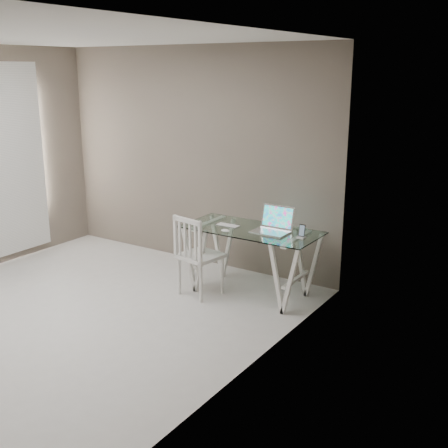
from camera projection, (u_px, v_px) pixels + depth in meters
name	position (u px, v px, depth m)	size (l,w,h in m)	color
room	(45.00, 148.00, 5.16)	(4.50, 4.52, 2.71)	#B5B3AE
desk	(250.00, 261.00, 6.15)	(1.50, 0.70, 0.75)	silver
chair	(196.00, 252.00, 6.05)	(0.48, 0.48, 0.91)	silver
laptop	(273.00, 226.00, 5.95)	(0.38, 0.33, 0.26)	silver
keyboard	(228.00, 225.00, 6.18)	(0.27, 0.12, 0.01)	silver
mouse	(225.00, 231.00, 5.93)	(0.10, 0.06, 0.03)	white
phone_dock	(302.00, 234.00, 5.72)	(0.08, 0.08, 0.14)	white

